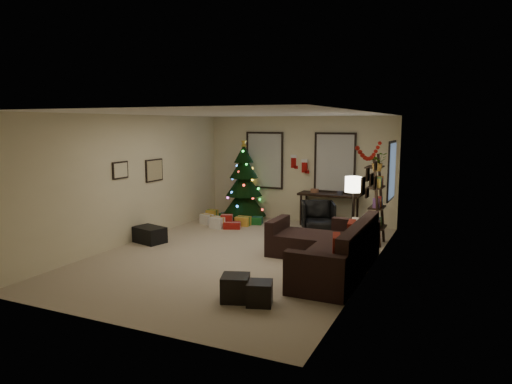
# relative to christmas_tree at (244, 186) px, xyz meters

# --- Properties ---
(floor) EXTENTS (7.00, 7.00, 0.00)m
(floor) POSITION_rel_christmas_tree_xyz_m (1.36, -3.05, -0.89)
(floor) COLOR tan
(floor) RESTS_ON ground
(ceiling) EXTENTS (7.00, 7.00, 0.00)m
(ceiling) POSITION_rel_christmas_tree_xyz_m (1.36, -3.05, 1.81)
(ceiling) COLOR white
(ceiling) RESTS_ON floor
(wall_back) EXTENTS (5.00, 0.00, 5.00)m
(wall_back) POSITION_rel_christmas_tree_xyz_m (1.36, 0.45, 0.46)
(wall_back) COLOR beige
(wall_back) RESTS_ON floor
(wall_front) EXTENTS (5.00, 0.00, 5.00)m
(wall_front) POSITION_rel_christmas_tree_xyz_m (1.36, -6.55, 0.46)
(wall_front) COLOR beige
(wall_front) RESTS_ON floor
(wall_left) EXTENTS (0.00, 7.00, 7.00)m
(wall_left) POSITION_rel_christmas_tree_xyz_m (-1.14, -3.05, 0.46)
(wall_left) COLOR beige
(wall_left) RESTS_ON floor
(wall_right) EXTENTS (0.00, 7.00, 7.00)m
(wall_right) POSITION_rel_christmas_tree_xyz_m (3.86, -3.05, 0.46)
(wall_right) COLOR beige
(wall_right) RESTS_ON floor
(window_back_left) EXTENTS (1.05, 0.06, 1.50)m
(window_back_left) POSITION_rel_christmas_tree_xyz_m (0.41, 0.42, 0.66)
(window_back_left) COLOR #728CB2
(window_back_left) RESTS_ON wall_back
(window_back_right) EXTENTS (1.05, 0.06, 1.50)m
(window_back_right) POSITION_rel_christmas_tree_xyz_m (2.31, 0.42, 0.66)
(window_back_right) COLOR #728CB2
(window_back_right) RESTS_ON wall_back
(window_right_wall) EXTENTS (0.06, 0.90, 1.30)m
(window_right_wall) POSITION_rel_christmas_tree_xyz_m (3.83, -0.50, 0.61)
(window_right_wall) COLOR #728CB2
(window_right_wall) RESTS_ON wall_right
(christmas_tree) EXTENTS (1.16, 1.16, 2.16)m
(christmas_tree) POSITION_rel_christmas_tree_xyz_m (0.00, 0.00, 0.00)
(christmas_tree) COLOR black
(christmas_tree) RESTS_ON floor
(presents) EXTENTS (1.50, 1.30, 0.30)m
(presents) POSITION_rel_christmas_tree_xyz_m (-0.09, -0.85, -0.78)
(presents) COLOR gold
(presents) RESTS_ON floor
(sofa) EXTENTS (1.96, 2.84, 0.89)m
(sofa) POSITION_rel_christmas_tree_xyz_m (3.19, -3.14, -0.60)
(sofa) COLOR black
(sofa) RESTS_ON floor
(pillow_red_a) EXTENTS (0.22, 0.43, 0.42)m
(pillow_red_a) POSITION_rel_christmas_tree_xyz_m (3.57, -4.15, -0.25)
(pillow_red_a) COLOR maroon
(pillow_red_a) RESTS_ON sofa
(pillow_red_b) EXTENTS (0.19, 0.46, 0.45)m
(pillow_red_b) POSITION_rel_christmas_tree_xyz_m (3.57, -3.15, -0.25)
(pillow_red_b) COLOR maroon
(pillow_red_b) RESTS_ON sofa
(pillow_cream) EXTENTS (0.21, 0.45, 0.43)m
(pillow_cream) POSITION_rel_christmas_tree_xyz_m (3.57, -2.86, -0.26)
(pillow_cream) COLOR beige
(pillow_cream) RESTS_ON sofa
(ottoman_near) EXTENTS (0.50, 0.50, 0.37)m
(ottoman_near) POSITION_rel_christmas_tree_xyz_m (2.39, -5.19, -0.71)
(ottoman_near) COLOR black
(ottoman_near) RESTS_ON floor
(ottoman_far) EXTENTS (0.44, 0.44, 0.33)m
(ottoman_far) POSITION_rel_christmas_tree_xyz_m (2.76, -5.19, -0.73)
(ottoman_far) COLOR black
(ottoman_far) RESTS_ON floor
(desk) EXTENTS (1.50, 0.54, 0.81)m
(desk) POSITION_rel_christmas_tree_xyz_m (2.26, 0.17, -0.18)
(desk) COLOR black
(desk) RESTS_ON floor
(desk_chair) EXTENTS (0.89, 0.86, 0.71)m
(desk_chair) POSITION_rel_christmas_tree_xyz_m (2.17, -0.48, -0.54)
(desk_chair) COLOR black
(desk_chair) RESTS_ON floor
(bookshelf) EXTENTS (0.30, 0.55, 1.89)m
(bookshelf) POSITION_rel_christmas_tree_xyz_m (3.66, -1.16, 0.02)
(bookshelf) COLOR black
(bookshelf) RESTS_ON floor
(potted_plant) EXTENTS (0.58, 0.56, 0.48)m
(potted_plant) POSITION_rel_christmas_tree_xyz_m (3.66, -1.36, 0.91)
(potted_plant) COLOR #4C4C4C
(potted_plant) RESTS_ON bookshelf
(floor_lamp) EXTENTS (0.32, 0.32, 1.50)m
(floor_lamp) POSITION_rel_christmas_tree_xyz_m (3.31, -1.96, 0.36)
(floor_lamp) COLOR black
(floor_lamp) RESTS_ON floor
(art_map) EXTENTS (0.04, 0.60, 0.50)m
(art_map) POSITION_rel_christmas_tree_xyz_m (-1.12, -2.33, 0.58)
(art_map) COLOR black
(art_map) RESTS_ON wall_left
(art_abstract) EXTENTS (0.04, 0.45, 0.35)m
(art_abstract) POSITION_rel_christmas_tree_xyz_m (-1.12, -3.46, 0.68)
(art_abstract) COLOR black
(art_abstract) RESTS_ON wall_left
(gallery) EXTENTS (0.03, 1.25, 0.54)m
(gallery) POSITION_rel_christmas_tree_xyz_m (3.84, -3.13, 0.68)
(gallery) COLOR black
(gallery) RESTS_ON wall_right
(garland) EXTENTS (0.08, 1.90, 0.30)m
(garland) POSITION_rel_christmas_tree_xyz_m (3.81, -3.05, 1.16)
(garland) COLOR #A5140C
(garland) RESTS_ON wall_right
(stocking_left) EXTENTS (0.20, 0.05, 0.36)m
(stocking_left) POSITION_rel_christmas_tree_xyz_m (1.22, 0.46, 0.65)
(stocking_left) COLOR #990F0C
(stocking_left) RESTS_ON wall_back
(stocking_right) EXTENTS (0.20, 0.05, 0.36)m
(stocking_right) POSITION_rel_christmas_tree_xyz_m (1.55, 0.36, 0.56)
(stocking_right) COLOR #990F0C
(stocking_right) RESTS_ON wall_back
(storage_bin) EXTENTS (0.76, 0.60, 0.34)m
(storage_bin) POSITION_rel_christmas_tree_xyz_m (-0.78, -3.02, -0.72)
(storage_bin) COLOR black
(storage_bin) RESTS_ON floor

